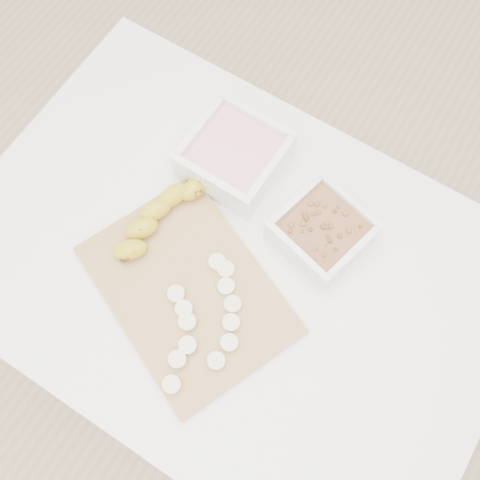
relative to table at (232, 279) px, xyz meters
The scene contains 7 objects.
ground 0.65m from the table, ahead, with size 3.50×3.50×0.00m, color #C6AD89.
table is the anchor object (origin of this frame).
bowl_yogurt 0.24m from the table, 120.39° to the left, with size 0.17×0.17×0.08m.
bowl_granola 0.21m from the table, 49.66° to the left, with size 0.18×0.18×0.07m.
cutting_board 0.14m from the table, 115.37° to the right, with size 0.36×0.26×0.01m, color tan.
banana 0.20m from the table, behind, with size 0.06×0.21×0.04m, color gold, non-canonical shape.
banana_slices 0.17m from the table, 80.38° to the right, with size 0.15×0.25×0.02m.
Camera 1 is at (0.17, -0.23, 1.68)m, focal length 40.00 mm.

